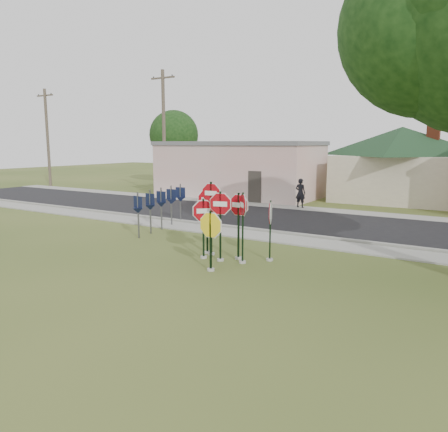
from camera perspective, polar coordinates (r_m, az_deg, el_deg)
The scene contains 20 objects.
ground at distance 14.25m, azimuth -3.03°, elevation -7.00°, with size 120.00×120.00×0.00m, color #3C501E.
sidewalk_near at distance 18.87m, azimuth 6.58°, elevation -2.86°, with size 60.00×1.60×0.06m, color gray.
road at distance 22.95m, azimuth 11.40°, elevation -0.81°, with size 60.00×7.00×0.04m, color black.
sidewalk_far at distance 26.97m, azimuth 14.63°, elevation 0.60°, with size 60.00×1.60×0.06m, color gray.
curb at distance 19.75m, azimuth 7.82°, elevation -2.21°, with size 60.00×0.20×0.14m, color gray.
stop_sign_center at distance 14.91m, azimuth -0.48°, elevation -0.05°, with size 1.03×0.31×2.54m.
stop_sign_yellow at distance 13.81m, azimuth -1.76°, elevation -2.31°, with size 1.15×0.24×2.07m.
stop_sign_left at distance 15.30m, azimuth -2.71°, elevation -0.64°, with size 0.73×0.78×2.24m.
stop_sign_right at distance 14.64m, azimuth 2.47°, elevation -0.28°, with size 0.72×0.77×2.53m.
stop_sign_back_right at distance 15.16m, azimuth 1.91°, elevation -0.12°, with size 1.06×0.24×2.46m.
stop_sign_back_left at distance 15.73m, azimuth -1.69°, elevation 1.03°, with size 1.00×0.24×2.78m.
stop_sign_far_right at distance 15.06m, azimuth 6.07°, elevation -0.89°, with size 0.40×1.00×2.23m.
stop_sign_far_left at distance 15.96m, azimuth -2.21°, elevation 0.65°, with size 0.52×0.95×2.57m.
route_sign_row at distance 20.73m, azimuth -8.20°, elevation 1.56°, with size 1.43×4.63×2.00m.
building_stucco at distance 33.75m, azimuth 1.92°, elevation 6.24°, with size 12.20×6.20×4.20m.
building_house at distance 33.70m, azimuth 22.15°, elevation 8.10°, with size 11.60×11.60×6.20m.
utility_pole_near at distance 34.27m, azimuth -7.86°, elevation 10.92°, with size 2.20×0.26×9.50m.
utility_pole_far at distance 44.52m, azimuth -22.06°, elevation 9.64°, with size 2.20×0.26×9.00m.
bg_tree_left at distance 44.88m, azimuth -6.56°, elevation 10.46°, with size 4.90×4.90×7.35m.
pedestrian at distance 27.81m, azimuth 9.95°, elevation 2.99°, with size 0.67×0.44×1.82m, color black.
Camera 1 is at (7.85, -11.19, 4.03)m, focal length 35.00 mm.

